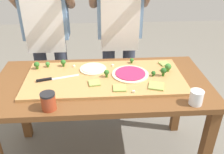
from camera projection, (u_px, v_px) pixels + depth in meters
prep_table at (102, 94)px, 1.83m from camera, size 1.57×0.77×0.78m
cutting_board at (105, 78)px, 1.80m from camera, size 1.16×0.53×0.02m
chefs_knife at (52, 79)px, 1.76m from camera, size 0.30×0.11×0.02m
pizza_whole_beet_magenta at (130, 74)px, 1.82m from camera, size 0.28×0.28×0.02m
pizza_whole_white_garlic at (93, 69)px, 1.89m from camera, size 0.21×0.21×0.02m
pizza_slice_near_left at (120, 88)px, 1.65m from camera, size 0.09×0.09×0.01m
pizza_slice_center at (164, 64)px, 1.97m from camera, size 0.09×0.09×0.01m
pizza_slice_near_right at (94, 83)px, 1.71m from camera, size 0.09×0.09×0.01m
pizza_slice_far_right at (156, 86)px, 1.67m from camera, size 0.13×0.13×0.01m
broccoli_floret_back_mid at (168, 67)px, 1.86m from camera, size 0.05×0.05×0.06m
broccoli_floret_front_right at (164, 71)px, 1.79m from camera, size 0.04×0.04×0.07m
broccoli_floret_back_right at (63, 62)px, 1.93m from camera, size 0.04×0.04×0.06m
broccoli_floret_front_mid at (153, 73)px, 1.80m from camera, size 0.03×0.03×0.04m
broccoli_floret_center_right at (132, 60)px, 1.98m from camera, size 0.03×0.03×0.04m
broccoli_floret_center_left at (48, 64)px, 1.92m from camera, size 0.04×0.04×0.04m
broccoli_floret_front_left at (107, 73)px, 1.78m from camera, size 0.04×0.04×0.06m
broccoli_floret_back_left at (37, 65)px, 1.89m from camera, size 0.04×0.04×0.06m
cheese_crumble_a at (74, 66)px, 1.93m from camera, size 0.02×0.02×0.01m
cheese_crumble_b at (113, 65)px, 1.94m from camera, size 0.02×0.02×0.02m
cheese_crumble_c at (134, 92)px, 1.61m from camera, size 0.02×0.02×0.02m
flour_cup at (196, 98)px, 1.52m from camera, size 0.08×0.08×0.10m
sauce_jar at (48, 101)px, 1.46m from camera, size 0.09×0.09×0.11m
cook_left at (46, 27)px, 2.19m from camera, size 0.54×0.39×1.67m
cook_right at (119, 25)px, 2.23m from camera, size 0.54×0.39×1.67m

